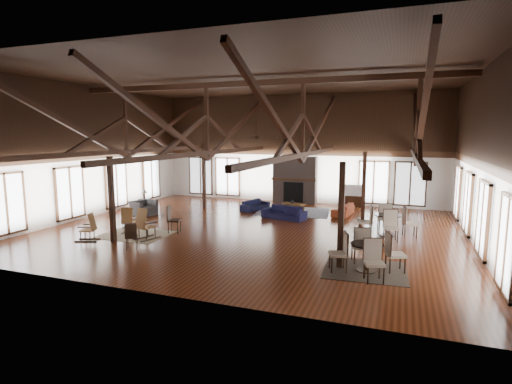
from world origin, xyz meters
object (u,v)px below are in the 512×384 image
(coffee_table, at_px, (294,205))
(sofa_orange, at_px, (343,209))
(sofa_navy_front, at_px, (284,213))
(cafe_table_near, at_px, (367,252))
(sofa_navy_left, at_px, (255,205))
(tv_console, at_px, (351,201))
(armchair, at_px, (144,208))
(cafe_table_far, at_px, (387,221))

(coffee_table, bearing_deg, sofa_orange, 15.87)
(sofa_navy_front, xyz_separation_m, cafe_table_near, (4.12, -5.95, 0.26))
(sofa_orange, xyz_separation_m, cafe_table_near, (1.74, -7.79, 0.29))
(sofa_navy_front, relative_size, sofa_navy_left, 1.17)
(sofa_navy_front, xyz_separation_m, coffee_table, (-0.01, 1.74, 0.08))
(sofa_orange, height_order, tv_console, tv_console)
(armchair, relative_size, cafe_table_near, 0.49)
(coffee_table, height_order, cafe_table_far, cafe_table_far)
(sofa_navy_left, height_order, sofa_orange, sofa_orange)
(sofa_navy_front, xyz_separation_m, cafe_table_far, (4.51, -1.60, 0.27))
(cafe_table_far, xyz_separation_m, tv_console, (-2.04, 6.01, -0.28))
(armchair, bearing_deg, sofa_orange, -51.05)
(armchair, xyz_separation_m, cafe_table_near, (10.61, -4.46, 0.21))
(sofa_orange, bearing_deg, coffee_table, -81.37)
(cafe_table_near, distance_m, tv_console, 10.49)
(sofa_navy_left, height_order, armchair, armchair)
(cafe_table_far, bearing_deg, cafe_table_near, -95.16)
(sofa_navy_left, xyz_separation_m, tv_console, (4.48, 2.79, 0.03))
(tv_console, bearing_deg, cafe_table_far, -71.27)
(sofa_orange, bearing_deg, tv_console, -176.09)
(sofa_navy_left, relative_size, cafe_table_far, 0.77)
(cafe_table_near, bearing_deg, armchair, 157.18)
(sofa_navy_left, bearing_deg, sofa_navy_front, -112.04)
(sofa_orange, bearing_deg, sofa_navy_front, -46.26)
(armchair, bearing_deg, cafe_table_near, -94.45)
(sofa_navy_front, height_order, cafe_table_near, cafe_table_near)
(sofa_navy_front, bearing_deg, coffee_table, 103.41)
(cafe_table_near, bearing_deg, sofa_navy_left, 128.98)
(cafe_table_near, height_order, cafe_table_far, cafe_table_far)
(sofa_orange, xyz_separation_m, tv_console, (0.09, 2.56, 0.02))
(sofa_navy_left, relative_size, armchair, 1.60)
(armchair, bearing_deg, tv_console, -38.31)
(armchair, xyz_separation_m, tv_console, (8.96, 5.89, -0.06))
(sofa_orange, height_order, cafe_table_far, cafe_table_far)
(sofa_navy_front, distance_m, sofa_navy_left, 2.57)
(sofa_navy_left, relative_size, cafe_table_near, 0.79)
(sofa_orange, relative_size, tv_console, 1.58)
(coffee_table, distance_m, cafe_table_near, 8.72)
(sofa_orange, xyz_separation_m, coffee_table, (-2.39, -0.11, 0.11))
(tv_console, bearing_deg, cafe_table_near, -80.97)
(coffee_table, height_order, armchair, armchair)
(sofa_navy_left, bearing_deg, cafe_table_far, -99.40)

